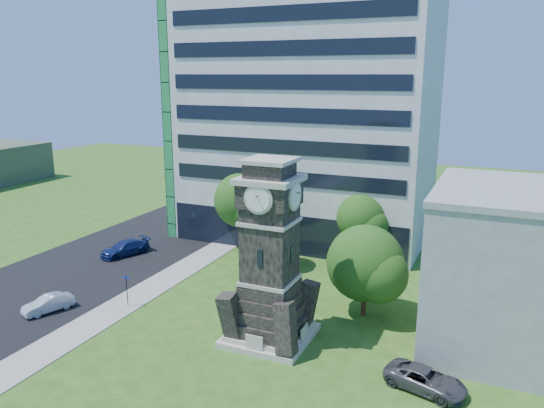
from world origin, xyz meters
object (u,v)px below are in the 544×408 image
at_px(car_street_north, 125,248).
at_px(car_east_lot, 426,380).
at_px(car_street_mid, 48,304).
at_px(park_bench, 235,332).
at_px(street_sign, 127,287).
at_px(clock_tower, 270,264).

xyz_separation_m(car_street_north, car_east_lot, (30.39, -11.67, -0.08)).
distance_m(car_street_mid, car_east_lot, 27.35).
distance_m(car_street_north, park_bench, 20.67).
distance_m(park_bench, street_sign, 9.93).
bearing_deg(car_street_mid, park_bench, 29.45).
height_order(car_street_north, park_bench, car_street_north).
bearing_deg(park_bench, clock_tower, 14.35).
relative_size(clock_tower, car_street_mid, 3.32).
bearing_deg(car_east_lot, park_bench, 100.19).
bearing_deg(car_street_north, car_street_mid, -54.57).
xyz_separation_m(park_bench, street_sign, (-9.81, 1.09, 1.14)).
height_order(car_street_north, street_sign, street_sign).
bearing_deg(street_sign, car_east_lot, -0.69).
distance_m(clock_tower, park_bench, 5.40).
height_order(car_street_north, car_east_lot, car_street_north).
height_order(car_street_mid, park_bench, car_street_mid).
xyz_separation_m(clock_tower, street_sign, (-12.00, 0.17, -3.71)).
relative_size(clock_tower, car_street_north, 2.50).
height_order(car_street_mid, street_sign, street_sign).
relative_size(car_east_lot, street_sign, 1.82).
relative_size(car_east_lot, park_bench, 2.89).
bearing_deg(street_sign, park_bench, -1.55).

